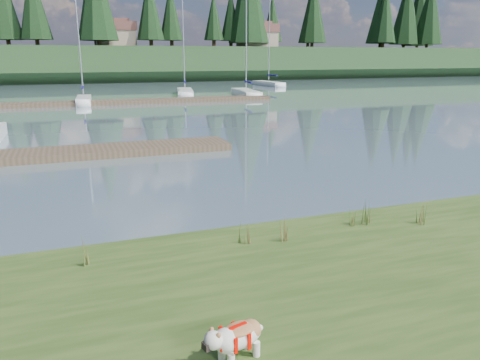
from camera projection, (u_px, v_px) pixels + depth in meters
name	position (u px, v px, depth m)	size (l,w,h in m)	color
ground	(98.00, 104.00, 38.46)	(200.00, 200.00, 0.00)	slate
ridge	(79.00, 64.00, 76.81)	(200.00, 20.00, 5.00)	#1C3319
bulldog	(237.00, 336.00, 5.58)	(0.85, 0.50, 0.50)	silver
dock_near	(28.00, 156.00, 18.05)	(16.00, 2.00, 0.30)	#4C3D2C
dock_far	(123.00, 102.00, 39.09)	(26.00, 2.20, 0.30)	#4C3D2C
sailboat_bg_2	(84.00, 99.00, 39.52)	(1.47, 5.72, 8.76)	white
sailboat_bg_3	(185.00, 91.00, 48.09)	(2.92, 7.45, 10.82)	white
sailboat_bg_4	(244.00, 92.00, 47.50)	(2.57, 8.03, 11.64)	white
sailboat_bg_5	(266.00, 83.00, 62.74)	(1.94, 7.74, 11.00)	white
weed_0	(243.00, 233.00, 9.09)	(0.17, 0.14, 0.49)	#475B23
weed_1	(283.00, 231.00, 9.21)	(0.17, 0.14, 0.50)	#475B23
weed_2	(367.00, 213.00, 10.12)	(0.17, 0.14, 0.60)	#475B23
weed_3	(89.00, 252.00, 8.18)	(0.17, 0.14, 0.54)	#475B23
weed_4	(352.00, 218.00, 10.07)	(0.17, 0.14, 0.38)	#475B23
weed_5	(421.00, 213.00, 10.16)	(0.17, 0.14, 0.56)	#475B23
mud_lip	(202.00, 245.00, 9.79)	(60.00, 0.50, 0.14)	#33281C
conifer_3	(3.00, 2.00, 70.19)	(4.84, 4.84, 12.25)	#382619
conifer_5	(171.00, 12.00, 76.95)	(3.96, 3.96, 10.35)	#382619
conifer_7	(313.00, 9.00, 86.50)	(5.28, 5.28, 13.20)	#382619
conifer_8	(385.00, 13.00, 87.38)	(4.62, 4.62, 11.77)	#382619
conifer_9	(430.00, 9.00, 94.09)	(5.94, 5.94, 14.62)	#382619
house_1	(115.00, 34.00, 75.76)	(6.30, 5.30, 4.65)	gray
house_2	(257.00, 35.00, 81.95)	(6.30, 5.30, 4.65)	gray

